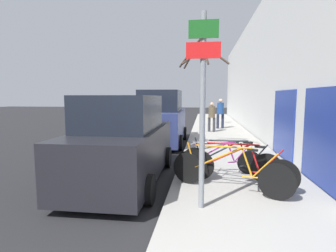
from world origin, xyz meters
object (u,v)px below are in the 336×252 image
Objects in this scene: parked_car_0 at (124,143)px; traffic_light at (202,83)px; bicycle_0 at (228,172)px; bicycle_2 at (229,163)px; pedestrian_near at (212,115)px; bicycle_1 at (238,167)px; parked_car_1 at (161,120)px; pedestrian_far at (220,111)px; signpost at (203,102)px; bicycle_3 at (219,160)px; street_tree at (201,95)px.

traffic_light is (1.78, 11.71, 2.06)m from parked_car_0.
bicycle_0 is 1.05× the size of bicycle_2.
parked_car_0 is 2.70× the size of pedestrian_near.
parked_car_1 is (-2.62, 5.62, 0.52)m from bicycle_1.
pedestrian_far is (2.86, 5.03, 0.13)m from parked_car_1.
parked_car_0 is 8.94m from pedestrian_near.
bicycle_2 is 5.79m from parked_car_1.
bicycle_2 is at bearing -0.29° from parked_car_0.
signpost reaches higher than pedestrian_far.
bicycle_0 is 9.39m from pedestrian_near.
traffic_light reaches higher than signpost.
bicycle_3 is at bearing -87.17° from traffic_light.
bicycle_1 is at bearing -77.71° from street_tree.
bicycle_2 is 1.26× the size of pedestrian_far.
street_tree is at bearing 64.76° from pedestrian_far.
bicycle_3 is at bearing 78.86° from signpost.
parked_car_1 is at bearing 16.82° from bicycle_3.
bicycle_2 is 11.99m from traffic_light.
pedestrian_near is 5.18m from street_tree.
bicycle_3 is 8.22m from pedestrian_near.
pedestrian_near is at bearing 87.48° from signpost.
signpost is 1.79m from bicycle_0.
pedestrian_far is (0.61, 9.84, 0.69)m from bicycle_3.
bicycle_3 is 11.59m from traffic_light.
bicycle_2 is at bearing 71.96° from pedestrian_far.
pedestrian_far is at bearing 14.20° from bicycle_2.
parked_car_1 reaches higher than bicycle_1.
parked_car_1 is 4.09m from pedestrian_near.
bicycle_0 is at bearing -68.93° from parked_car_1.
pedestrian_far is at bearing 85.10° from signpost.
signpost is at bearing 171.22° from bicycle_1.
signpost is 0.76× the size of parked_car_0.
bicycle_1 is 0.55× the size of street_tree.
parked_car_1 is 2.37× the size of pedestrian_far.
parked_car_1 reaches higher than bicycle_2.
traffic_light is (-0.93, 12.10, 2.47)m from bicycle_1.
parked_car_0 is (-2.56, -0.00, 0.41)m from bicycle_2.
bicycle_1 is at bearing -85.61° from traffic_light.
signpost is at bearing -75.69° from parked_car_1.
parked_car_1 is (-2.25, 4.81, 0.56)m from bicycle_3.
bicycle_0 is at bearing 71.69° from pedestrian_far.
pedestrian_near is at bearing 55.28° from parked_car_1.
parked_car_1 is (0.09, 5.22, 0.11)m from parked_car_0.
signpost is 0.79× the size of street_tree.
bicycle_0 is 11.04m from pedestrian_far.
pedestrian_far is at bearing -51.19° from traffic_light.
bicycle_2 is at bearing -78.72° from street_tree.
signpost is 1.40× the size of bicycle_0.
bicycle_1 is 1.01× the size of bicycle_2.
parked_car_1 is at bearing 47.83° from bicycle_1.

